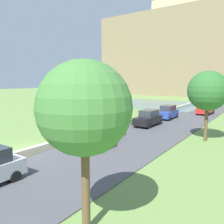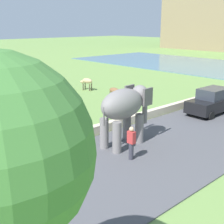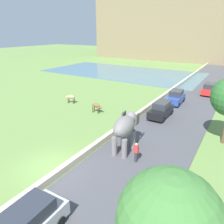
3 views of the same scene
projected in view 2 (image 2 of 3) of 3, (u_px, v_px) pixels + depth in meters
The scene contains 8 objects.
ground_plane at pixel (6, 151), 14.95m from camera, with size 220.00×220.00×0.00m, color #6B8E47.
barrier_wall at pixel (217, 95), 25.67m from camera, with size 0.40×110.00×0.53m, color beige.
lake at pixel (184, 63), 47.69m from camera, with size 36.00×18.00×0.08m, color slate.
elephant at pixel (125, 107), 15.12m from camera, with size 1.65×3.53×2.99m.
person_beside_elephant at pixel (131, 143), 13.65m from camera, with size 0.36×0.22×1.63m.
car_black at pixel (212, 101), 20.86m from camera, with size 1.83×4.02×1.80m.
cow_brown at pixel (115, 92), 24.13m from camera, with size 1.39×0.44×1.15m.
cow_tan at pixel (87, 81), 28.40m from camera, with size 1.42×0.70×1.15m.
Camera 2 is at (13.74, -5.45, 6.02)m, focal length 48.54 mm.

